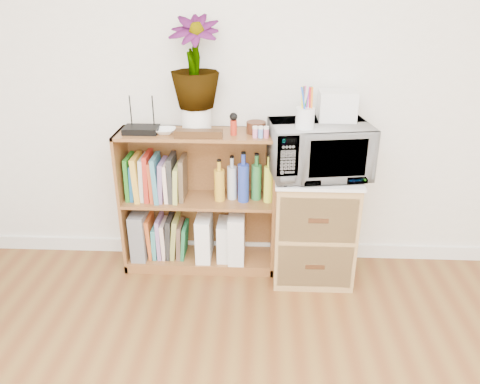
{
  "coord_description": "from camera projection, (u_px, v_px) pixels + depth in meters",
  "views": [
    {
      "loc": [
        0.05,
        -0.67,
        1.79
      ],
      "look_at": [
        -0.07,
        1.95,
        0.62
      ],
      "focal_mm": 35.0,
      "sensor_mm": 36.0,
      "label": 1
    }
  ],
  "objects": [
    {
      "name": "trinket_box",
      "position": [
        199.0,
        134.0,
        2.78
      ],
      "size": [
        0.28,
        0.07,
        0.05
      ],
      "primitive_type": "cube",
      "color": "#35210E",
      "rests_on": "bookshelf"
    },
    {
      "name": "router",
      "position": [
        141.0,
        130.0,
        2.87
      ],
      "size": [
        0.21,
        0.14,
        0.04
      ],
      "primitive_type": "cube",
      "color": "black",
      "rests_on": "bookshelf"
    },
    {
      "name": "skirting_board",
      "position": [
        252.0,
        248.0,
        3.36
      ],
      "size": [
        4.0,
        0.02,
        0.1
      ],
      "primitive_type": "cube",
      "color": "white",
      "rests_on": "ground"
    },
    {
      "name": "plant_pot",
      "position": [
        197.0,
        120.0,
        2.87
      ],
      "size": [
        0.18,
        0.18,
        0.15
      ],
      "primitive_type": "cylinder",
      "color": "white",
      "rests_on": "bookshelf"
    },
    {
      "name": "kokeshi_doll",
      "position": [
        234.0,
        128.0,
        2.82
      ],
      "size": [
        0.04,
        0.04,
        0.09
      ],
      "primitive_type": "cylinder",
      "color": "#B22815",
      "rests_on": "bookshelf"
    },
    {
      "name": "wicker_unit",
      "position": [
        313.0,
        227.0,
        3.03
      ],
      "size": [
        0.5,
        0.45,
        0.7
      ],
      "primitive_type": "cube",
      "color": "#9E7542",
      "rests_on": "ground"
    },
    {
      "name": "cookbooks",
      "position": [
        156.0,
        178.0,
        3.02
      ],
      "size": [
        0.38,
        0.2,
        0.31
      ],
      "color": "#267C21",
      "rests_on": "bookshelf"
    },
    {
      "name": "potted_plant",
      "position": [
        194.0,
        63.0,
        2.73
      ],
      "size": [
        0.3,
        0.3,
        0.53
      ],
      "primitive_type": "imported",
      "color": "#2F7531",
      "rests_on": "plant_pot"
    },
    {
      "name": "liquor_bottles",
      "position": [
        251.0,
        178.0,
        2.99
      ],
      "size": [
        0.46,
        0.07,
        0.32
      ],
      "color": "gold",
      "rests_on": "bookshelf"
    },
    {
      "name": "white_bowl",
      "position": [
        165.0,
        131.0,
        2.86
      ],
      "size": [
        0.13,
        0.13,
        0.03
      ],
      "primitive_type": "imported",
      "color": "white",
      "rests_on": "bookshelf"
    },
    {
      "name": "bookshelf",
      "position": [
        199.0,
        202.0,
        3.08
      ],
      "size": [
        1.0,
        0.3,
        0.95
      ],
      "primitive_type": "cube",
      "color": "brown",
      "rests_on": "ground"
    },
    {
      "name": "paint_jars",
      "position": [
        261.0,
        133.0,
        2.77
      ],
      "size": [
        0.12,
        0.04,
        0.06
      ],
      "primitive_type": "cube",
      "color": "#CA708A",
      "rests_on": "bookshelf"
    },
    {
      "name": "microwave",
      "position": [
        319.0,
        150.0,
        2.8
      ],
      "size": [
        0.63,
        0.48,
        0.32
      ],
      "primitive_type": "imported",
      "rotation": [
        0.0,
        0.0,
        0.16
      ],
      "color": "silver",
      "rests_on": "wicker_unit"
    },
    {
      "name": "small_appliance",
      "position": [
        337.0,
        105.0,
        2.78
      ],
      "size": [
        0.22,
        0.18,
        0.17
      ],
      "primitive_type": "cube",
      "color": "silver",
      "rests_on": "microwave"
    },
    {
      "name": "file_box",
      "position": [
        141.0,
        233.0,
        3.19
      ],
      "size": [
        0.1,
        0.26,
        0.33
      ],
      "primitive_type": "cube",
      "color": "slate",
      "rests_on": "bookshelf"
    },
    {
      "name": "pen_cup",
      "position": [
        305.0,
        118.0,
        2.63
      ],
      "size": [
        0.11,
        0.11,
        0.12
      ],
      "primitive_type": "cylinder",
      "color": "silver",
      "rests_on": "microwave"
    },
    {
      "name": "lower_books",
      "position": [
        168.0,
        237.0,
        3.2
      ],
      "size": [
        0.27,
        0.19,
        0.29
      ],
      "color": "#CB5823",
      "rests_on": "bookshelf"
    },
    {
      "name": "magazine_holder_left",
      "position": [
        204.0,
        236.0,
        3.17
      ],
      "size": [
        0.1,
        0.25,
        0.31
      ],
      "primitive_type": "cube",
      "color": "white",
      "rests_on": "bookshelf"
    },
    {
      "name": "magazine_holder_mid",
      "position": [
        224.0,
        239.0,
        3.17
      ],
      "size": [
        0.08,
        0.21,
        0.27
      ],
      "primitive_type": "cube",
      "color": "white",
      "rests_on": "bookshelf"
    },
    {
      "name": "wooden_bowl",
      "position": [
        256.0,
        127.0,
        2.86
      ],
      "size": [
        0.12,
        0.12,
        0.07
      ],
      "primitive_type": "cylinder",
      "color": "#381D0F",
      "rests_on": "bookshelf"
    },
    {
      "name": "magazine_holder_right",
      "position": [
        237.0,
        235.0,
        3.15
      ],
      "size": [
        0.11,
        0.27,
        0.33
      ],
      "primitive_type": "cube",
      "color": "white",
      "rests_on": "bookshelf"
    }
  ]
}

